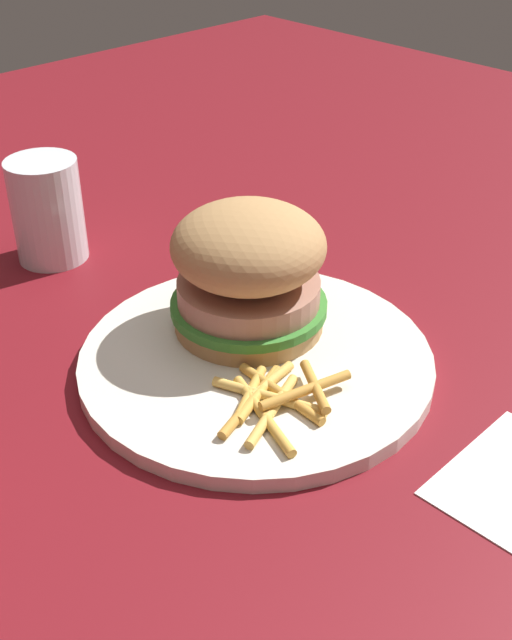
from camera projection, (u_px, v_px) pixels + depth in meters
ground_plane at (256, 341)px, 0.63m from camera, size 1.60×1.60×0.00m
plate at (256, 360)px, 0.60m from camera, size 0.26×0.26×0.01m
sandwich at (251, 267)px, 0.60m from camera, size 0.12×0.12×0.10m
fries_pile at (273, 397)px, 0.55m from camera, size 0.10×0.09×0.01m
drink_glass at (48, 214)px, 0.72m from camera, size 0.06×0.06×0.09m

